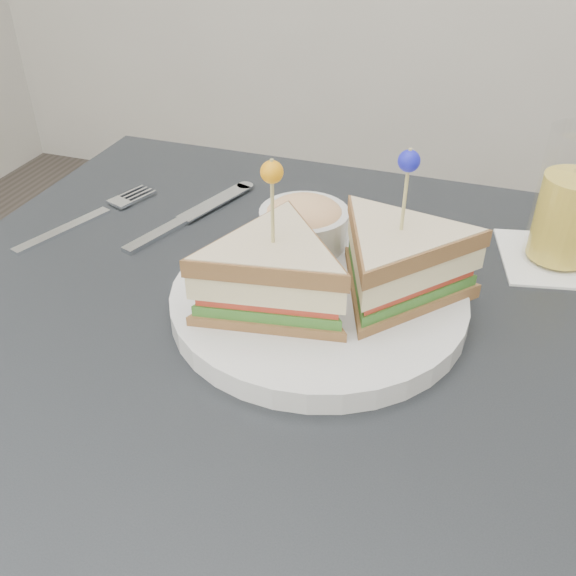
% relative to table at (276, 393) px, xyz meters
% --- Properties ---
extents(table, '(0.80, 0.80, 0.75)m').
position_rel_table_xyz_m(table, '(0.00, 0.00, 0.00)').
color(table, black).
rests_on(table, ground).
extents(plate_meal, '(0.38, 0.38, 0.17)m').
position_rel_table_xyz_m(plate_meal, '(0.04, 0.05, 0.12)').
color(plate_meal, silver).
rests_on(plate_meal, table).
extents(cutlery_fork, '(0.09, 0.20, 0.01)m').
position_rel_table_xyz_m(cutlery_fork, '(-0.29, 0.15, 0.08)').
color(cutlery_fork, white).
rests_on(cutlery_fork, table).
extents(cutlery_knife, '(0.09, 0.22, 0.01)m').
position_rel_table_xyz_m(cutlery_knife, '(-0.18, 0.18, 0.08)').
color(cutlery_knife, silver).
rests_on(cutlery_knife, table).
extents(drink_set, '(0.14, 0.14, 0.15)m').
position_rel_table_xyz_m(drink_set, '(0.25, 0.23, 0.14)').
color(drink_set, white).
rests_on(drink_set, table).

